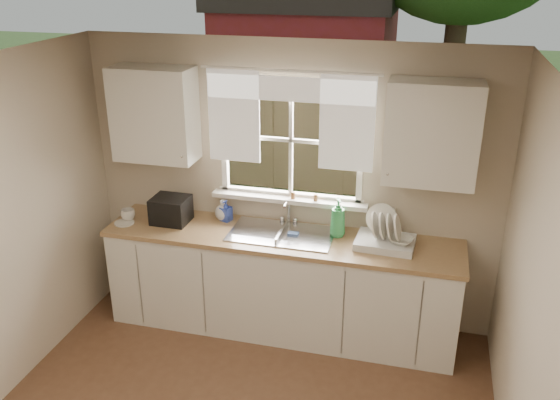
% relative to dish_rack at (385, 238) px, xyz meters
% --- Properties ---
extents(room_walls, '(3.62, 4.02, 2.50)m').
position_rel_dish_rack_xyz_m(room_walls, '(-0.86, -1.79, 0.26)').
color(room_walls, beige).
rests_on(room_walls, ground).
extents(ceiling, '(3.60, 4.00, 0.02)m').
position_rel_dish_rack_xyz_m(ceiling, '(-0.86, -1.72, 1.52)').
color(ceiling, silver).
rests_on(ceiling, room_walls).
extents(window, '(1.38, 0.16, 1.06)m').
position_rel_dish_rack_xyz_m(window, '(-0.86, 0.28, 0.51)').
color(window, white).
rests_on(window, room_walls).
extents(curtains, '(1.50, 0.03, 0.81)m').
position_rel_dish_rack_xyz_m(curtains, '(-0.86, 0.23, 0.95)').
color(curtains, white).
rests_on(curtains, room_walls).
extents(base_cabinets, '(3.00, 0.62, 0.87)m').
position_rel_dish_rack_xyz_m(base_cabinets, '(-0.86, -0.04, -0.54)').
color(base_cabinets, white).
rests_on(base_cabinets, ground).
extents(countertop, '(3.04, 0.65, 0.04)m').
position_rel_dish_rack_xyz_m(countertop, '(-0.86, -0.04, -0.09)').
color(countertop, '#A17D50').
rests_on(countertop, base_cabinets).
extents(upper_cabinet_left, '(0.70, 0.33, 0.80)m').
position_rel_dish_rack_xyz_m(upper_cabinet_left, '(-2.01, 0.10, 0.87)').
color(upper_cabinet_left, white).
rests_on(upper_cabinet_left, room_walls).
extents(upper_cabinet_right, '(0.70, 0.33, 0.80)m').
position_rel_dish_rack_xyz_m(upper_cabinet_right, '(0.29, 0.10, 0.87)').
color(upper_cabinet_right, white).
rests_on(upper_cabinet_right, room_walls).
extents(wall_outlet, '(0.08, 0.01, 0.12)m').
position_rel_dish_rack_xyz_m(wall_outlet, '(0.02, 0.26, 0.10)').
color(wall_outlet, beige).
rests_on(wall_outlet, room_walls).
extents(sill_jars, '(0.24, 0.04, 0.06)m').
position_rel_dish_rack_xyz_m(sill_jars, '(-0.72, 0.22, 0.20)').
color(sill_jars, brown).
rests_on(sill_jars, window).
extents(sink, '(0.88, 0.52, 0.40)m').
position_rel_dish_rack_xyz_m(sink, '(-0.86, -0.01, -0.14)').
color(sink, '#B7B7BC').
rests_on(sink, countertop).
extents(dish_rack, '(0.49, 0.38, 0.31)m').
position_rel_dish_rack_xyz_m(dish_rack, '(0.00, 0.00, 0.00)').
color(dish_rack, silver).
rests_on(dish_rack, countertop).
extents(bowl, '(0.23, 0.23, 0.05)m').
position_rel_dish_rack_xyz_m(bowl, '(0.13, -0.05, 0.02)').
color(bowl, beige).
rests_on(bowl, dish_rack).
extents(soap_bottle_a, '(0.17, 0.17, 0.34)m').
position_rel_dish_rack_xyz_m(soap_bottle_a, '(-0.40, 0.08, 0.10)').
color(soap_bottle_a, green).
rests_on(soap_bottle_a, countertop).
extents(soap_bottle_b, '(0.11, 0.11, 0.19)m').
position_rel_dish_rack_xyz_m(soap_bottle_b, '(-1.41, 0.14, 0.03)').
color(soap_bottle_b, '#2D44AB').
rests_on(soap_bottle_b, countertop).
extents(soap_bottle_c, '(0.18, 0.18, 0.19)m').
position_rel_dish_rack_xyz_m(soap_bottle_c, '(-1.45, 0.15, 0.02)').
color(soap_bottle_c, beige).
rests_on(soap_bottle_c, countertop).
extents(saucer, '(0.17, 0.17, 0.01)m').
position_rel_dish_rack_xyz_m(saucer, '(-2.26, -0.15, -0.06)').
color(saucer, beige).
rests_on(saucer, countertop).
extents(cup, '(0.17, 0.17, 0.10)m').
position_rel_dish_rack_xyz_m(cup, '(-2.26, -0.08, -0.02)').
color(cup, silver).
rests_on(cup, countertop).
extents(black_appliance, '(0.32, 0.27, 0.23)m').
position_rel_dish_rack_xyz_m(black_appliance, '(-1.88, -0.01, 0.05)').
color(black_appliance, black).
rests_on(black_appliance, countertop).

